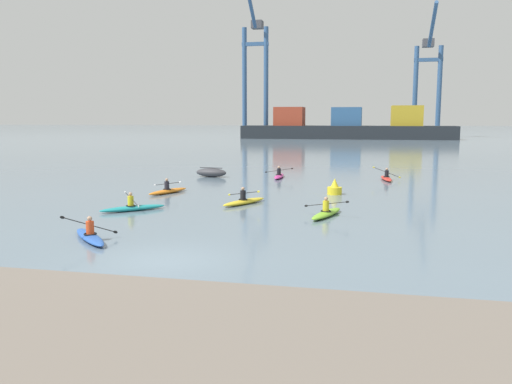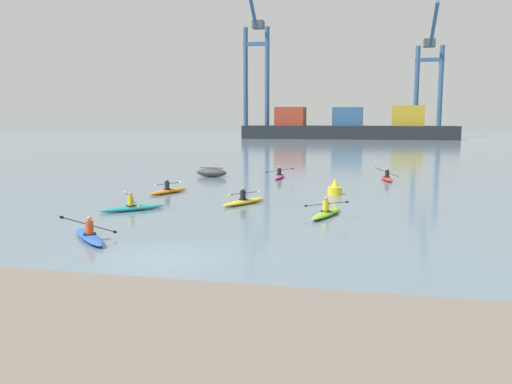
{
  "view_description": "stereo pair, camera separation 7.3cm",
  "coord_description": "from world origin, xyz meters",
  "px_view_note": "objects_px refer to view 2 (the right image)",
  "views": [
    {
      "loc": [
        6.53,
        -15.57,
        4.58
      ],
      "look_at": [
        0.4,
        12.42,
        0.6
      ],
      "focal_mm": 36.63,
      "sensor_mm": 36.0,
      "label": 1
    },
    {
      "loc": [
        6.6,
        -15.55,
        4.58
      ],
      "look_at": [
        0.4,
        12.42,
        0.6
      ],
      "focal_mm": 36.63,
      "sensor_mm": 36.0,
      "label": 2
    }
  ],
  "objects_px": {
    "kayak_orange": "(168,191)",
    "container_barge": "(348,128)",
    "gantry_crane_west": "(256,62)",
    "gantry_crane_west_mid": "(429,75)",
    "capsized_dinghy": "(212,173)",
    "kayak_lime": "(326,213)",
    "kayak_teal": "(133,207)",
    "kayak_blue": "(89,236)",
    "kayak_magenta": "(279,176)",
    "channel_buoy": "(335,189)",
    "kayak_yellow": "(244,201)",
    "kayak_red": "(387,178)"
  },
  "relations": [
    {
      "from": "capsized_dinghy",
      "to": "kayak_red",
      "type": "relative_size",
      "value": 0.79
    },
    {
      "from": "gantry_crane_west",
      "to": "channel_buoy",
      "type": "relative_size",
      "value": 40.44
    },
    {
      "from": "container_barge",
      "to": "kayak_blue",
      "type": "xyz_separation_m",
      "value": [
        -4.69,
        -110.06,
        -2.53
      ]
    },
    {
      "from": "capsized_dinghy",
      "to": "kayak_orange",
      "type": "xyz_separation_m",
      "value": [
        0.16,
        -9.66,
        -0.18
      ]
    },
    {
      "from": "container_barge",
      "to": "kayak_lime",
      "type": "height_order",
      "value": "container_barge"
    },
    {
      "from": "container_barge",
      "to": "kayak_magenta",
      "type": "height_order",
      "value": "container_barge"
    },
    {
      "from": "gantry_crane_west",
      "to": "kayak_lime",
      "type": "height_order",
      "value": "gantry_crane_west"
    },
    {
      "from": "kayak_yellow",
      "to": "kayak_blue",
      "type": "bearing_deg",
      "value": -111.1
    },
    {
      "from": "channel_buoy",
      "to": "kayak_magenta",
      "type": "height_order",
      "value": "channel_buoy"
    },
    {
      "from": "channel_buoy",
      "to": "kayak_teal",
      "type": "bearing_deg",
      "value": -139.78
    },
    {
      "from": "capsized_dinghy",
      "to": "kayak_yellow",
      "type": "relative_size",
      "value": 0.82
    },
    {
      "from": "gantry_crane_west",
      "to": "kayak_magenta",
      "type": "distance_m",
      "value": 97.29
    },
    {
      "from": "capsized_dinghy",
      "to": "kayak_lime",
      "type": "distance_m",
      "value": 18.7
    },
    {
      "from": "kayak_teal",
      "to": "kayak_yellow",
      "type": "xyz_separation_m",
      "value": [
        5.02,
        3.24,
        0.0
      ]
    },
    {
      "from": "gantry_crane_west_mid",
      "to": "kayak_yellow",
      "type": "height_order",
      "value": "gantry_crane_west_mid"
    },
    {
      "from": "kayak_teal",
      "to": "kayak_orange",
      "type": "distance_m",
      "value": 6.39
    },
    {
      "from": "kayak_yellow",
      "to": "capsized_dinghy",
      "type": "bearing_deg",
      "value": 114.53
    },
    {
      "from": "gantry_crane_west_mid",
      "to": "kayak_red",
      "type": "xyz_separation_m",
      "value": [
        -12.44,
        -100.25,
        -15.64
      ]
    },
    {
      "from": "kayak_red",
      "to": "kayak_magenta",
      "type": "bearing_deg",
      "value": -178.38
    },
    {
      "from": "gantry_crane_west_mid",
      "to": "channel_buoy",
      "type": "xyz_separation_m",
      "value": [
        -15.78,
        -108.77,
        -15.46
      ]
    },
    {
      "from": "gantry_crane_west",
      "to": "gantry_crane_west_mid",
      "type": "bearing_deg",
      "value": 10.15
    },
    {
      "from": "channel_buoy",
      "to": "kayak_lime",
      "type": "distance_m",
      "value": 7.55
    },
    {
      "from": "kayak_teal",
      "to": "kayak_blue",
      "type": "distance_m",
      "value": 6.54
    },
    {
      "from": "kayak_yellow",
      "to": "kayak_orange",
      "type": "height_order",
      "value": "same"
    },
    {
      "from": "capsized_dinghy",
      "to": "kayak_blue",
      "type": "relative_size",
      "value": 0.95
    },
    {
      "from": "kayak_lime",
      "to": "kayak_red",
      "type": "bearing_deg",
      "value": 78.67
    },
    {
      "from": "kayak_magenta",
      "to": "container_barge",
      "type": "bearing_deg",
      "value": 89.14
    },
    {
      "from": "kayak_magenta",
      "to": "kayak_yellow",
      "type": "relative_size",
      "value": 1.03
    },
    {
      "from": "kayak_red",
      "to": "kayak_blue",
      "type": "height_order",
      "value": "kayak_blue"
    },
    {
      "from": "channel_buoy",
      "to": "gantry_crane_west",
      "type": "bearing_deg",
      "value": 105.2
    },
    {
      "from": "gantry_crane_west_mid",
      "to": "kayak_orange",
      "type": "distance_m",
      "value": 114.63
    },
    {
      "from": "kayak_orange",
      "to": "kayak_blue",
      "type": "xyz_separation_m",
      "value": [
        1.95,
        -12.77,
        0.0
      ]
    },
    {
      "from": "container_barge",
      "to": "kayak_magenta",
      "type": "relative_size",
      "value": 14.7
    },
    {
      "from": "kayak_teal",
      "to": "kayak_blue",
      "type": "relative_size",
      "value": 1.0
    },
    {
      "from": "container_barge",
      "to": "kayak_blue",
      "type": "bearing_deg",
      "value": -92.44
    },
    {
      "from": "gantry_crane_west_mid",
      "to": "kayak_lime",
      "type": "xyz_separation_m",
      "value": [
        -15.66,
        -116.32,
        -15.64
      ]
    },
    {
      "from": "gantry_crane_west",
      "to": "kayak_red",
      "type": "height_order",
      "value": "gantry_crane_west"
    },
    {
      "from": "gantry_crane_west_mid",
      "to": "kayak_yellow",
      "type": "distance_m",
      "value": 116.5
    },
    {
      "from": "kayak_lime",
      "to": "kayak_orange",
      "type": "distance_m",
      "value": 11.88
    },
    {
      "from": "kayak_blue",
      "to": "channel_buoy",
      "type": "bearing_deg",
      "value": 60.26
    },
    {
      "from": "kayak_yellow",
      "to": "kayak_red",
      "type": "distance_m",
      "value": 15.56
    },
    {
      "from": "gantry_crane_west_mid",
      "to": "kayak_blue",
      "type": "distance_m",
      "value": 126.6
    },
    {
      "from": "capsized_dinghy",
      "to": "kayak_lime",
      "type": "xyz_separation_m",
      "value": [
        10.53,
        -15.45,
        -0.18
      ]
    },
    {
      "from": "kayak_red",
      "to": "channel_buoy",
      "type": "bearing_deg",
      "value": -111.43
    },
    {
      "from": "capsized_dinghy",
      "to": "kayak_yellow",
      "type": "distance_m",
      "value": 14.04
    },
    {
      "from": "kayak_yellow",
      "to": "kayak_red",
      "type": "xyz_separation_m",
      "value": [
        7.92,
        13.39,
        -0.0
      ]
    },
    {
      "from": "kayak_red",
      "to": "kayak_teal",
      "type": "bearing_deg",
      "value": -127.88
    },
    {
      "from": "container_barge",
      "to": "channel_buoy",
      "type": "relative_size",
      "value": 50.29
    },
    {
      "from": "gantry_crane_west_mid",
      "to": "kayak_yellow",
      "type": "bearing_deg",
      "value": -100.16
    },
    {
      "from": "kayak_orange",
      "to": "container_barge",
      "type": "bearing_deg",
      "value": 86.1
    }
  ]
}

